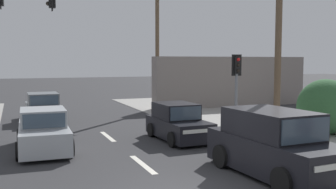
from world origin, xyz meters
TOP-DOWN VIEW (x-y plane):
  - lane_dash_mid at (0.00, 3.00)m, footprint 0.20×2.40m
  - lane_dash_far at (0.00, 8.00)m, footprint 0.20×2.40m
  - utility_pole_midground_right at (5.91, 4.20)m, footprint 3.78×0.43m
  - utility_pole_background_right at (5.20, 15.91)m, footprint 1.80×0.26m
  - pedestal_signal_right_kerb at (4.45, 4.67)m, footprint 0.44×0.29m
  - roadside_bush at (9.36, 4.87)m, footprint 2.73×2.34m
  - shopfront_wall_far at (11.00, 16.00)m, footprint 12.00×1.00m
  - sedan_oncoming_mid at (-2.80, 6.23)m, footprint 1.98×4.28m
  - sedan_kerbside_parked at (-2.30, 13.60)m, footprint 1.92×4.25m
  - hatchback_receding_far at (2.59, 6.23)m, footprint 1.88×3.69m
  - suv_oncoming_near at (3.14, 0.45)m, footprint 2.25×4.63m

SIDE VIEW (x-z plane):
  - lane_dash_mid at x=0.00m, z-range 0.00..0.01m
  - lane_dash_far at x=0.00m, z-range 0.00..0.01m
  - hatchback_receding_far at x=2.59m, z-range -0.06..1.47m
  - sedan_oncoming_mid at x=-2.80m, z-range -0.08..1.48m
  - sedan_kerbside_parked at x=-2.30m, z-range -0.08..1.48m
  - suv_oncoming_near at x=3.14m, z-range -0.06..1.83m
  - roadside_bush at x=9.36m, z-range -0.07..2.43m
  - shopfront_wall_far at x=11.00m, z-range 0.00..3.60m
  - pedestal_signal_right_kerb at x=4.45m, z-range 0.64..4.20m
  - utility_pole_midground_right at x=5.91m, z-range 0.36..9.83m
  - utility_pole_background_right at x=5.20m, z-range 0.24..10.02m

